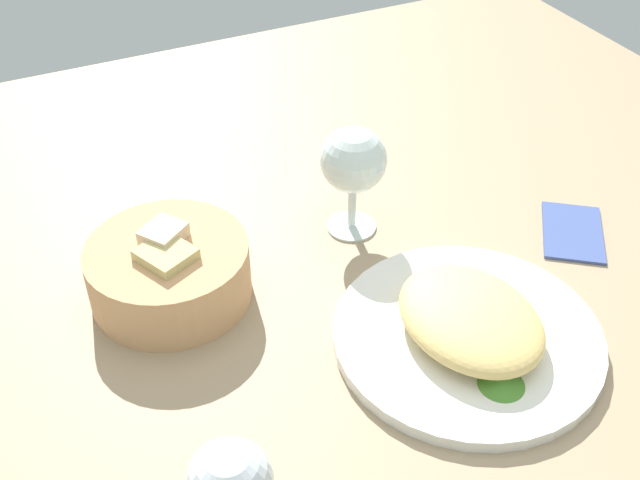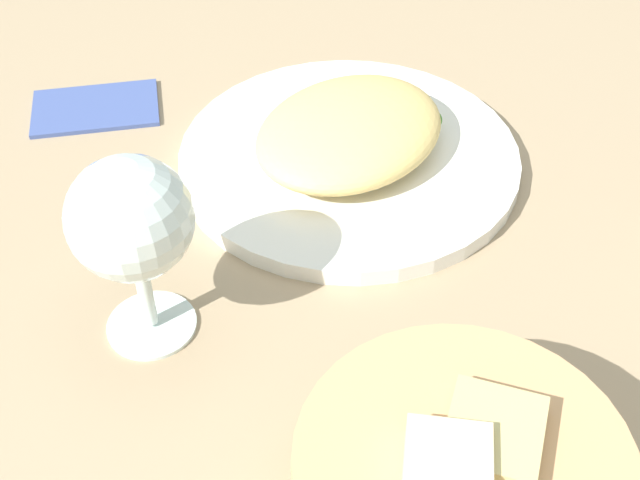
# 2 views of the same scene
# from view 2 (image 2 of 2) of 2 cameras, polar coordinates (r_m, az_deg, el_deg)

# --- Properties ---
(ground_plane) EXTENTS (1.40, 1.40, 0.02)m
(ground_plane) POSITION_cam_2_polar(r_m,az_deg,el_deg) (0.63, 0.44, -2.07)
(ground_plane) COLOR tan
(plate) EXTENTS (0.28, 0.28, 0.01)m
(plate) POSITION_cam_2_polar(r_m,az_deg,el_deg) (0.70, 1.95, 5.52)
(plate) COLOR white
(plate) RESTS_ON ground_plane
(omelette) EXTENTS (0.17, 0.14, 0.04)m
(omelette) POSITION_cam_2_polar(r_m,az_deg,el_deg) (0.68, 2.00, 7.29)
(omelette) COLOR #E7C372
(omelette) RESTS_ON plate
(lettuce_garnish) EXTENTS (0.05, 0.05, 0.01)m
(lettuce_garnish) POSITION_cam_2_polar(r_m,az_deg,el_deg) (0.73, 6.44, 8.51)
(lettuce_garnish) COLOR #44822A
(lettuce_garnish) RESTS_ON plate
(wine_glass_near) EXTENTS (0.08, 0.08, 0.14)m
(wine_glass_near) POSITION_cam_2_polar(r_m,az_deg,el_deg) (0.52, -12.53, 1.03)
(wine_glass_near) COLOR silver
(wine_glass_near) RESTS_ON ground_plane
(folded_napkin) EXTENTS (0.13, 0.12, 0.01)m
(folded_napkin) POSITION_cam_2_polar(r_m,az_deg,el_deg) (0.79, -14.75, 8.70)
(folded_napkin) COLOR #3E508D
(folded_napkin) RESTS_ON ground_plane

